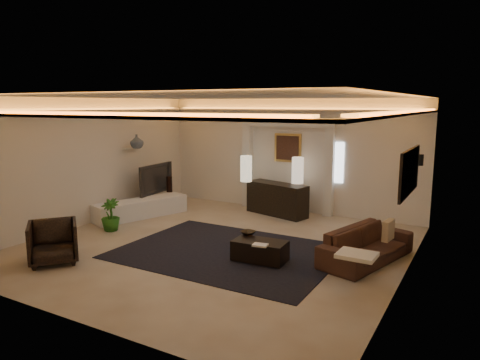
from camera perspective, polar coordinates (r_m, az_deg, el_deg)
The scene contains 33 objects.
floor at distance 8.86m, azimuth -3.07°, elevation -8.46°, with size 7.00×7.00×0.00m, color beige.
ceiling at distance 8.42m, azimuth -3.25°, elevation 10.64°, with size 7.00×7.00×0.00m, color white.
wall_back at distance 11.60m, azimuth 6.20°, elevation 3.16°, with size 7.00×7.00×0.00m, color silver.
wall_front at distance 5.94m, azimuth -21.70°, elevation -3.76°, with size 7.00×7.00×0.00m, color silver.
wall_left at distance 10.80m, azimuth -19.02°, elevation 2.21°, with size 7.00×7.00×0.00m, color silver.
wall_right at distance 7.29m, azimuth 20.73°, elevation -1.30°, with size 7.00×7.00×0.00m, color silver.
cove_soffit at distance 8.42m, azimuth -3.23°, elevation 8.73°, with size 7.00×7.00×0.04m, color silver.
daylight_slit at distance 11.13m, azimuth 12.55°, elevation 2.20°, with size 0.25×0.03×1.00m, color white.
area_rug at distance 8.50m, azimuth -1.50°, elevation -9.21°, with size 4.00×3.00×0.01m, color black.
pilaster_left at distance 12.05m, azimuth 0.96°, elevation 1.79°, with size 0.22×0.20×2.20m, color silver.
pilaster_right at distance 11.15m, azimuth 11.40°, elevation 0.95°, with size 0.22×0.20×2.20m, color silver.
alcove_header at distance 11.44m, azimuth 6.08°, elevation 7.10°, with size 2.52×0.20×0.12m, color silver.
painting_frame at distance 11.55m, azimuth 6.16°, elevation 4.13°, with size 0.74×0.04×0.74m, color tan.
painting_canvas at distance 11.53m, azimuth 6.11°, elevation 4.12°, with size 0.62×0.02×0.62m, color #4C2D1E.
art_panel_frame at distance 7.54m, azimuth 20.98°, elevation 0.97°, with size 0.04×1.64×0.74m, color black.
art_panel_gold at distance 7.55m, azimuth 20.79°, elevation 0.99°, with size 0.02×1.50×0.62m, color tan.
wall_sconce at distance 9.43m, azimuth 22.18°, elevation 2.40°, with size 0.12×0.12×0.22m, color black.
wall_niche at distance 11.71m, azimuth -13.75°, elevation 3.99°, with size 0.10×0.55×0.04m, color silver.
console at distance 11.22m, azimuth 4.78°, elevation -2.47°, with size 1.63×0.51×0.81m, color black.
lamp_left at distance 11.34m, azimuth 0.80°, elevation 1.23°, with size 0.30×0.30×0.66m, color beige.
lamp_right at distance 11.16m, azimuth 7.42°, elevation 1.01°, with size 0.29×0.29×0.66m, color beige.
media_ledge at distance 11.25m, azimuth -12.62°, elevation -3.56°, with size 0.59×2.36×0.44m, color white.
tv at distance 11.90m, azimuth -11.25°, elevation 0.22°, with size 0.18×1.34×0.77m, color black.
figurine at distance 11.98m, azimuth -9.08°, elevation -0.61°, with size 0.15×0.15×0.42m, color black.
ginger_jar at distance 11.41m, azimuth -13.13°, elevation 4.85°, with size 0.33×0.33×0.35m, color #454F56.
plant at distance 10.20m, azimuth -16.32°, elevation -4.34°, with size 0.40×0.40×0.71m, color #256417.
sofa at distance 8.26m, azimuth 15.97°, elevation -8.03°, with size 0.80×2.04×0.59m, color #3C2912.
throw_blanket at distance 6.90m, azimuth 14.80°, elevation -9.32°, with size 0.56×0.46×0.06m, color beige.
throw_pillow at distance 8.36m, azimuth 18.54°, elevation -6.15°, with size 0.11×0.36×0.36m, color tan.
coffee_table at distance 7.97m, azimuth 2.58°, elevation -9.02°, with size 0.94×0.51×0.35m, color black.
bowl at distance 8.26m, azimuth 1.07°, elevation -6.59°, with size 0.27×0.27×0.07m, color black.
magazine at distance 7.62m, azimuth 2.61°, elevation -8.15°, with size 0.25×0.18×0.03m, color white.
armchair at distance 8.51m, azimuth -22.89°, elevation -7.38°, with size 0.79×0.82×0.74m, color black.
Camera 1 is at (4.54, -7.09, 2.76)m, focal length 33.18 mm.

